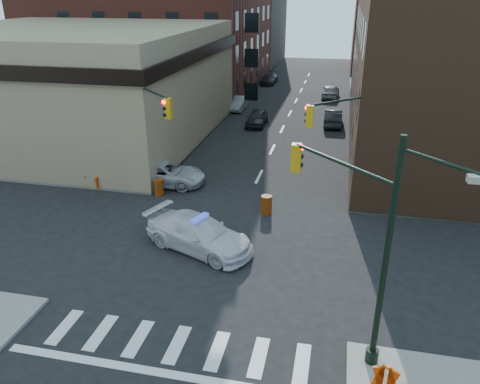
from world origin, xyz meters
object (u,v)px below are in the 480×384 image
at_px(parked_car_wfar, 239,103).
at_px(pedestrian_b, 60,169).
at_px(barrel_road, 266,205).
at_px(pickup, 164,174).
at_px(police_car, 199,234).
at_px(pedestrian_a, 137,158).
at_px(parked_car_wnear, 257,118).
at_px(parked_car_enear, 333,117).
at_px(barricade_nw_a, 116,167).
at_px(barrel_bank, 159,187).

height_order(parked_car_wfar, pedestrian_b, pedestrian_b).
xyz_separation_m(parked_car_wfar, pedestrian_b, (-6.98, -22.43, 0.35)).
bearing_deg(barrel_road, pickup, 158.21).
xyz_separation_m(police_car, pedestrian_a, (-7.06, 8.76, 0.33)).
bearing_deg(pedestrian_a, parked_car_wnear, 107.67).
height_order(pickup, parked_car_wfar, pickup).
distance_m(pickup, parked_car_enear, 19.79).
relative_size(police_car, barricade_nw_a, 4.26).
bearing_deg(police_car, barrel_bank, 58.77).
relative_size(pickup, barrel_bank, 5.03).
bearing_deg(pedestrian_b, pedestrian_a, 46.36).
bearing_deg(parked_car_enear, police_car, 76.46).
relative_size(pedestrian_b, barricade_nw_a, 1.32).
xyz_separation_m(barrel_road, barrel_bank, (-6.91, 1.11, -0.02)).
relative_size(pedestrian_a, barrel_road, 1.83).
distance_m(parked_car_wfar, barricade_nw_a, 20.81).
height_order(parked_car_wfar, barrel_bank, parked_car_wfar).
bearing_deg(pedestrian_b, barricade_nw_a, 47.96).
height_order(parked_car_enear, barrel_road, parked_car_enear).
bearing_deg(parked_car_wnear, pickup, -101.74).
xyz_separation_m(parked_car_enear, pedestrian_b, (-16.93, -18.29, 0.28)).
relative_size(parked_car_wnear, barrel_bank, 3.98).
xyz_separation_m(pedestrian_a, barrel_road, (9.65, -4.19, -0.60)).
bearing_deg(parked_car_wnear, barrel_bank, -99.56).
height_order(pickup, parked_car_enear, parked_car_enear).
distance_m(parked_car_wnear, pedestrian_a, 15.21).
bearing_deg(barrel_road, barricade_nw_a, 162.14).
height_order(parked_car_wnear, barrel_bank, parked_car_wnear).
bearing_deg(parked_car_enear, barrel_road, 80.74).
xyz_separation_m(parked_car_wnear, parked_car_enear, (6.96, 1.54, 0.04)).
bearing_deg(pedestrian_a, barrel_road, 16.43).
height_order(police_car, barrel_road, police_car).
bearing_deg(pedestrian_b, pickup, 25.63).
bearing_deg(parked_car_wnear, pedestrian_a, -111.85).
distance_m(pedestrian_a, pedestrian_b, 5.00).
bearing_deg(barrel_road, pedestrian_a, 156.55).
bearing_deg(barrel_road, parked_car_wnear, 102.07).
bearing_deg(police_car, pickup, 53.35).
bearing_deg(barrel_bank, barrel_road, -9.17).
height_order(barrel_road, barrel_bank, barrel_road).
height_order(pickup, pedestrian_b, pedestrian_b).
xyz_separation_m(pickup, pedestrian_b, (-6.68, -1.37, 0.29)).
relative_size(pedestrian_b, barrel_bank, 1.67).
relative_size(parked_car_wfar, barrel_road, 3.78).
bearing_deg(barricade_nw_a, parked_car_enear, 36.58).
xyz_separation_m(parked_car_wfar, barricade_nw_a, (-4.00, -20.43, -0.03)).
xyz_separation_m(police_car, parked_car_wnear, (-1.31, 22.83, -0.11)).
relative_size(parked_car_wnear, barrel_road, 3.83).
xyz_separation_m(pickup, barrel_road, (7.21, -2.88, -0.19)).
relative_size(parked_car_wnear, pedestrian_a, 2.09).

